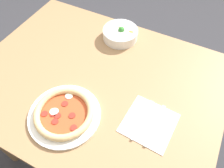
% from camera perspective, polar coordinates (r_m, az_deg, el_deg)
% --- Properties ---
extents(ground_plane, '(8.00, 8.00, 0.00)m').
position_cam_1_polar(ground_plane, '(1.63, -2.67, -15.26)').
color(ground_plane, '#333338').
extents(dining_table, '(1.11, 0.85, 0.75)m').
position_cam_1_polar(dining_table, '(1.07, -3.95, -2.62)').
color(dining_table, '#99724C').
rests_on(dining_table, ground_plane).
extents(pizza, '(0.28, 0.28, 0.04)m').
position_cam_1_polar(pizza, '(0.87, -12.39, -7.55)').
color(pizza, white).
rests_on(pizza, dining_table).
extents(bowl, '(0.18, 0.18, 0.07)m').
position_cam_1_polar(bowl, '(1.14, 2.22, 13.15)').
color(bowl, white).
rests_on(bowl, dining_table).
extents(napkin, '(0.20, 0.20, 0.00)m').
position_cam_1_polar(napkin, '(0.86, 9.69, -9.97)').
color(napkin, white).
rests_on(napkin, dining_table).
extents(fork, '(0.02, 0.19, 0.00)m').
position_cam_1_polar(fork, '(0.86, 7.93, -9.25)').
color(fork, silver).
rests_on(fork, napkin).
extents(knife, '(0.02, 0.19, 0.01)m').
position_cam_1_polar(knife, '(0.86, 10.97, -10.91)').
color(knife, silver).
rests_on(knife, napkin).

